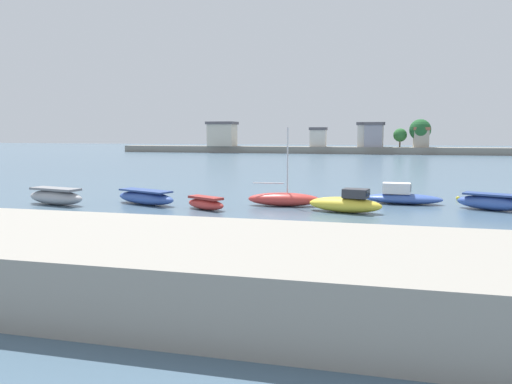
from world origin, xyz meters
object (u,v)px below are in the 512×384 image
moored_boat_1 (146,197)px  mooring_buoy_1 (458,198)px  moored_boat_4 (346,203)px  moored_boat_2 (206,203)px  moored_boat_0 (56,197)px  mooring_buoy_0 (363,192)px  moored_boat_5 (402,197)px  moored_boat_6 (492,202)px  moored_boat_3 (284,199)px

moored_boat_1 → mooring_buoy_1: 23.57m
moored_boat_4 → moored_boat_2: bearing=-161.6°
moored_boat_0 → mooring_buoy_1: bearing=31.0°
mooring_buoy_0 → mooring_buoy_1: size_ratio=0.83×
moored_boat_2 → moored_boat_5: 14.28m
moored_boat_4 → moored_boat_5: size_ratio=0.92×
moored_boat_4 → moored_boat_6: 9.94m
moored_boat_2 → mooring_buoy_1: 19.47m
moored_boat_1 → moored_boat_2: size_ratio=1.64×
moored_boat_6 → moored_boat_5: bearing=-173.6°
moored_boat_1 → moored_boat_4: (14.27, -0.12, 0.08)m
moored_boat_4 → mooring_buoy_0: 10.78m
moored_boat_3 → moored_boat_6: size_ratio=1.17×
moored_boat_1 → moored_boat_3: moored_boat_3 is taller
moored_boat_1 → moored_boat_5: bearing=36.3°
moored_boat_4 → mooring_buoy_0: size_ratio=20.75×
moored_boat_2 → moored_boat_5: (12.93, 6.05, 0.10)m
moored_boat_5 → moored_boat_6: 5.95m
moored_boat_2 → mooring_buoy_1: size_ratio=11.51×
moored_boat_0 → moored_boat_2: (11.22, 0.46, -0.17)m
moored_boat_0 → mooring_buoy_1: 29.98m
moored_boat_1 → moored_boat_2: moored_boat_1 is taller
moored_boat_5 → moored_boat_0: bearing=-162.8°
moored_boat_1 → moored_boat_6: size_ratio=1.18×
moored_boat_3 → moored_boat_1: bearing=-175.4°
mooring_buoy_1 → moored_boat_5: bearing=-143.8°
moored_boat_0 → mooring_buoy_1: size_ratio=17.42×
moored_boat_6 → moored_boat_4: bearing=-138.1°
moored_boat_3 → mooring_buoy_1: bearing=21.9°
mooring_buoy_1 → moored_boat_6: bearing=-73.0°
moored_boat_4 → moored_boat_5: bearing=64.5°
mooring_buoy_1 → mooring_buoy_0: bearing=159.5°
moored_boat_2 → moored_boat_4: moored_boat_4 is taller
moored_boat_6 → mooring_buoy_1: size_ratio=16.05×
moored_boat_6 → mooring_buoy_1: 5.02m
moored_boat_4 → moored_boat_0: bearing=-164.1°
moored_boat_1 → moored_boat_5: 18.59m
moored_boat_2 → moored_boat_6: bearing=40.9°
moored_boat_2 → moored_boat_4: size_ratio=0.67×
moored_boat_0 → moored_boat_6: size_ratio=1.09×
mooring_buoy_1 → moored_boat_1: bearing=-160.4°
mooring_buoy_1 → moored_boat_0: bearing=-161.3°
moored_boat_1 → moored_boat_4: moored_boat_4 is taller
mooring_buoy_0 → moored_boat_3: bearing=-119.8°
moored_boat_0 → moored_boat_4: bearing=16.7°
moored_boat_2 → moored_boat_5: bearing=52.8°
moored_boat_3 → mooring_buoy_0: (5.13, 8.97, -0.37)m
moored_boat_1 → moored_boat_0: bearing=-143.2°
moored_boat_2 → mooring_buoy_0: size_ratio=13.93×
moored_boat_4 → moored_boat_5: moored_boat_4 is taller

